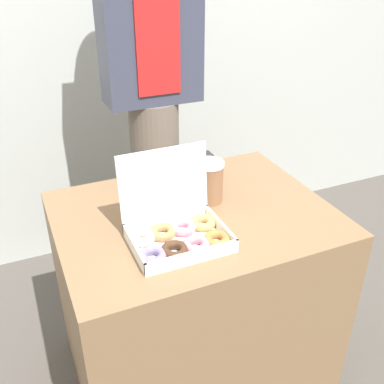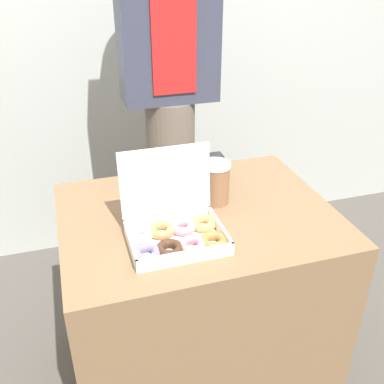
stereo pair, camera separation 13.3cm
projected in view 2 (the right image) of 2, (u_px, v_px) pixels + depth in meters
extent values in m
plane|color=#4C4742|center=(197.00, 365.00, 1.85)|extent=(14.00, 14.00, 0.00)
cube|color=brown|center=(197.00, 297.00, 1.67)|extent=(0.90, 0.69, 0.74)
cube|color=white|center=(177.00, 242.00, 1.34)|extent=(0.28, 0.21, 0.01)
cube|color=white|center=(130.00, 244.00, 1.29)|extent=(0.01, 0.21, 0.04)
cube|color=white|center=(220.00, 229.00, 1.36)|extent=(0.01, 0.21, 0.04)
cube|color=white|center=(186.00, 257.00, 1.24)|extent=(0.28, 0.01, 0.04)
cube|color=white|center=(168.00, 218.00, 1.41)|extent=(0.28, 0.01, 0.04)
cube|color=white|center=(166.00, 181.00, 1.36)|extent=(0.28, 0.03, 0.21)
torus|color=slate|center=(147.00, 253.00, 1.26)|extent=(0.08, 0.08, 0.03)
torus|color=silver|center=(140.00, 234.00, 1.34)|extent=(0.12, 0.12, 0.03)
torus|color=#422819|center=(170.00, 249.00, 1.28)|extent=(0.11, 0.11, 0.03)
torus|color=#B27F4C|center=(162.00, 230.00, 1.36)|extent=(0.10, 0.10, 0.03)
torus|color=pink|center=(192.00, 245.00, 1.30)|extent=(0.10, 0.10, 0.03)
torus|color=pink|center=(183.00, 227.00, 1.38)|extent=(0.09, 0.09, 0.03)
torus|color=#A87038|center=(214.00, 241.00, 1.31)|extent=(0.12, 0.12, 0.03)
torus|color=tan|center=(203.00, 223.00, 1.40)|extent=(0.11, 0.11, 0.03)
cylinder|color=#8C6042|center=(215.00, 184.00, 1.52)|extent=(0.10, 0.10, 0.13)
cylinder|color=white|center=(216.00, 165.00, 1.48)|extent=(0.10, 0.10, 0.01)
cube|color=#232328|center=(206.00, 169.00, 1.66)|extent=(0.13, 0.05, 0.10)
cylinder|color=#665B51|center=(172.00, 204.00, 2.03)|extent=(0.20, 0.20, 0.97)
cube|color=#383D51|center=(168.00, 18.00, 1.64)|extent=(0.37, 0.17, 0.62)
cube|color=red|center=(174.00, 39.00, 1.60)|extent=(0.17, 0.01, 0.39)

